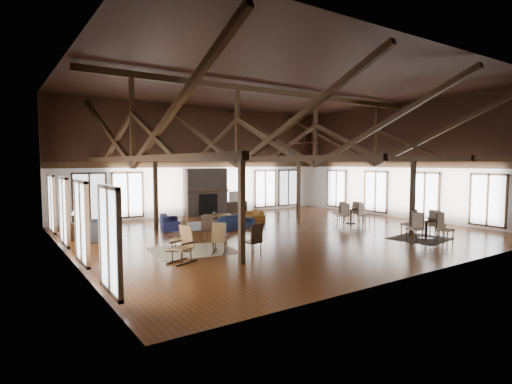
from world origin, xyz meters
TOP-DOWN VIEW (x-y plane):
  - floor at (0.00, 0.00)m, footprint 16.00×16.00m
  - ceiling at (0.00, 0.00)m, footprint 16.00×14.00m
  - wall_back at (0.00, 7.00)m, footprint 16.00×0.02m
  - wall_front at (0.00, -7.00)m, footprint 16.00×0.02m
  - wall_left at (-8.00, 0.00)m, footprint 0.02×14.00m
  - wall_right at (8.00, 0.00)m, footprint 0.02×14.00m
  - roof_truss at (0.00, 0.00)m, footprint 15.60×14.07m
  - post_grid at (0.00, 0.00)m, footprint 8.16×7.16m
  - fireplace at (0.00, 6.67)m, footprint 2.50×0.69m
  - ceiling_fan at (0.50, -1.00)m, footprint 1.60×1.60m
  - sofa_navy_front at (-0.93, 1.97)m, footprint 2.07×1.32m
  - sofa_navy_left at (-3.30, 3.59)m, footprint 2.20×1.36m
  - sofa_orange at (1.12, 3.54)m, footprint 1.92×1.24m
  - coffee_table at (-1.08, 3.33)m, footprint 1.38×1.02m
  - vase at (-1.18, 3.42)m, footprint 0.26×0.26m
  - armchair at (-6.85, 2.49)m, footprint 1.29×1.16m
  - side_table_lamp at (-7.28, 3.01)m, footprint 0.49×0.49m
  - rocking_chair_a at (-4.74, -0.94)m, footprint 0.92×0.85m
  - rocking_chair_b at (-3.86, -1.91)m, footprint 0.81×0.87m
  - rocking_chair_c at (-5.27, -2.32)m, footprint 0.95×0.73m
  - side_chair_a at (-3.49, -0.42)m, footprint 0.62×0.62m
  - side_chair_b at (-3.25, -3.05)m, footprint 0.50×0.50m
  - cafe_table_near at (3.85, -4.23)m, footprint 2.01×2.01m
  - cafe_table_far at (4.47, 0.14)m, footprint 1.92×1.92m
  - cup_near at (3.87, -4.31)m, footprint 0.15×0.15m
  - cup_far at (4.54, 0.09)m, footprint 0.16×0.16m
  - tv_console at (1.97, 6.75)m, footprint 1.31×0.49m
  - television at (1.97, 6.75)m, footprint 1.05×0.21m
  - rug_tan at (-4.43, -1.11)m, footprint 2.98×2.52m
  - rug_navy at (-1.19, 3.37)m, footprint 3.55×2.87m
  - rug_dark at (3.71, -4.07)m, footprint 2.30×2.14m

SIDE VIEW (x-z plane):
  - floor at x=0.00m, z-range 0.00..0.00m
  - rug_dark at x=3.71m, z-range 0.00..0.01m
  - rug_tan at x=-4.43m, z-range 0.00..0.01m
  - rug_navy at x=-1.19m, z-range 0.00..0.01m
  - sofa_orange at x=1.12m, z-range 0.00..0.52m
  - sofa_navy_front at x=-0.93m, z-range 0.00..0.56m
  - sofa_navy_left at x=-3.30m, z-range 0.00..0.60m
  - tv_console at x=1.97m, z-range 0.00..0.65m
  - armchair at x=-6.85m, z-range 0.00..0.75m
  - coffee_table at x=-1.08m, z-range 0.18..0.66m
  - side_table_lamp at x=-7.28m, z-range -0.15..1.09m
  - rocking_chair_b at x=-3.86m, z-range -0.03..0.98m
  - cafe_table_far at x=4.47m, z-range 0.00..0.98m
  - rocking_chair_a at x=-4.74m, z-range -0.03..1.03m
  - rocking_chair_c at x=-5.27m, z-range -0.03..1.05m
  - cafe_table_near at x=3.85m, z-range 0.00..1.05m
  - vase at x=-1.18m, z-range 0.48..0.68m
  - side_chair_a at x=-3.49m, z-range 0.08..1.13m
  - side_chair_b at x=-3.25m, z-range 0.09..1.15m
  - cup_far at x=4.54m, z-range 0.71..0.81m
  - cup_near at x=3.87m, z-range 0.76..0.85m
  - television at x=1.97m, z-range 0.65..1.26m
  - fireplace at x=0.00m, z-range -0.01..2.59m
  - post_grid at x=0.00m, z-range 0.00..3.05m
  - wall_back at x=0.00m, z-range 0.00..6.00m
  - wall_front at x=0.00m, z-range 0.00..6.00m
  - wall_left at x=-8.00m, z-range 0.00..6.00m
  - wall_right at x=8.00m, z-range 0.00..6.00m
  - ceiling_fan at x=0.50m, z-range 3.36..4.11m
  - roof_truss at x=0.00m, z-range 2.46..5.60m
  - ceiling at x=0.00m, z-range 5.99..6.01m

